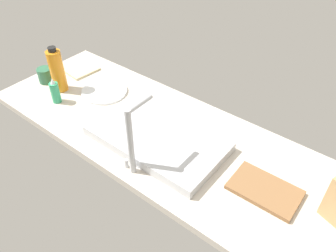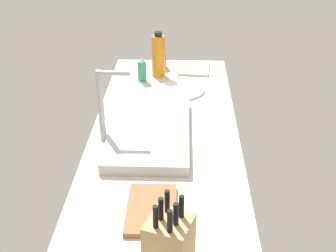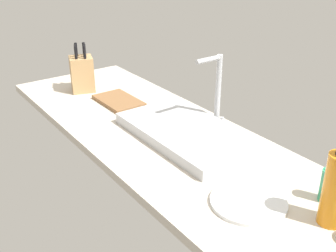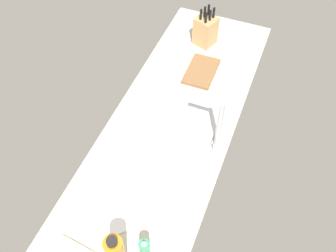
% 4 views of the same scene
% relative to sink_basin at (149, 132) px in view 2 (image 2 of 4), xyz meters
% --- Properties ---
extents(countertop_slab, '(1.93, 0.62, 0.04)m').
position_rel_sink_basin_xyz_m(countertop_slab, '(-0.07, -0.06, -0.04)').
color(countertop_slab, beige).
rests_on(countertop_slab, ground).
extents(sink_basin, '(0.58, 0.33, 0.04)m').
position_rel_sink_basin_xyz_m(sink_basin, '(0.00, 0.00, 0.00)').
color(sink_basin, '#B7BABF').
rests_on(sink_basin, countertop_slab).
extents(faucet, '(0.05, 0.13, 0.30)m').
position_rel_sink_basin_xyz_m(faucet, '(-0.03, 0.17, 0.15)').
color(faucet, '#B7BABF').
rests_on(faucet, countertop_slab).
extents(knife_block, '(0.14, 0.14, 0.24)m').
position_rel_sink_basin_xyz_m(knife_block, '(-0.74, -0.11, 0.07)').
color(knife_block, tan).
rests_on(knife_block, countertop_slab).
extents(cutting_board, '(0.26, 0.16, 0.02)m').
position_rel_sink_basin_xyz_m(cutting_board, '(-0.49, -0.04, -0.01)').
color(cutting_board, brown).
rests_on(cutting_board, countertop_slab).
extents(soap_bottle, '(0.04, 0.04, 0.13)m').
position_rel_sink_basin_xyz_m(soap_bottle, '(0.59, 0.08, 0.04)').
color(soap_bottle, '#2D9966').
rests_on(soap_bottle, countertop_slab).
extents(water_bottle, '(0.07, 0.07, 0.24)m').
position_rel_sink_basin_xyz_m(water_bottle, '(0.66, -0.00, 0.09)').
color(water_bottle, orange).
rests_on(water_bottle, countertop_slab).
extents(dinner_plate, '(0.24, 0.24, 0.01)m').
position_rel_sink_basin_xyz_m(dinner_plate, '(0.46, -0.12, -0.02)').
color(dinner_plate, white).
rests_on(dinner_plate, countertop_slab).
extents(dish_towel, '(0.18, 0.18, 0.01)m').
position_rel_sink_basin_xyz_m(dish_towel, '(0.74, -0.19, -0.02)').
color(dish_towel, beige).
rests_on(dish_towel, countertop_slab).
extents(coffee_mug, '(0.08, 0.08, 0.08)m').
position_rel_sink_basin_xyz_m(coffee_mug, '(0.78, 0.00, 0.02)').
color(coffee_mug, '#2D6647').
rests_on(coffee_mug, countertop_slab).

